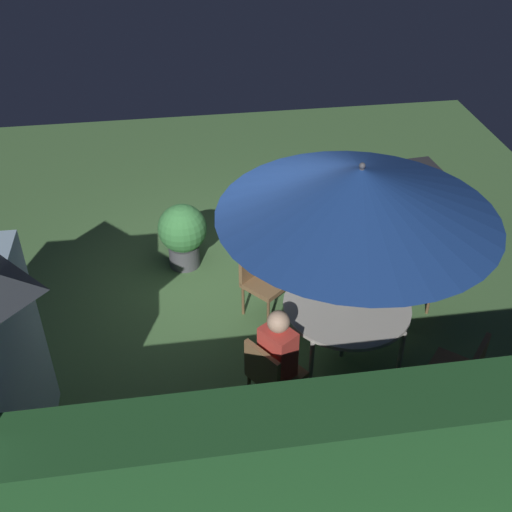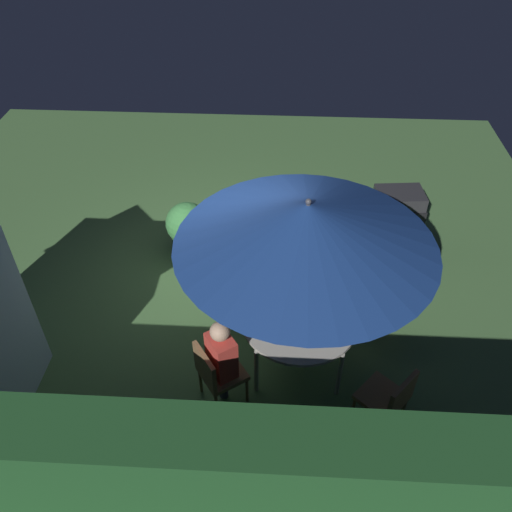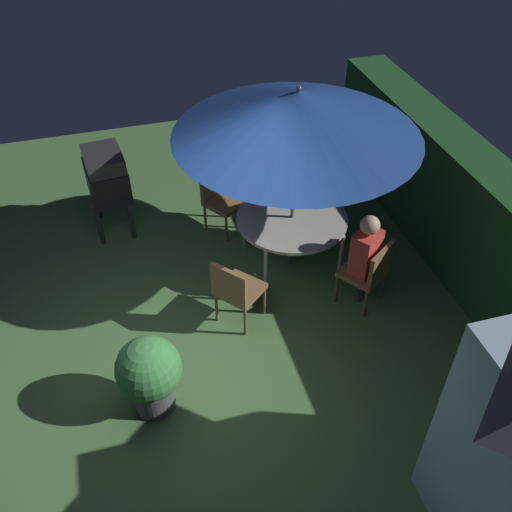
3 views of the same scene
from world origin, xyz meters
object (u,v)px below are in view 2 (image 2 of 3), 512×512
chair_near_shed (216,372)px  person_in_red (221,354)px  bbq_grill (397,212)px  chair_toward_house (239,278)px  patio_table (299,321)px  chair_far_side (389,397)px  chair_toward_hedge (377,296)px  potted_plant_by_shed (187,227)px  patio_umbrella (307,225)px

chair_near_shed → person_in_red: size_ratio=0.71×
bbq_grill → chair_toward_house: bearing=27.9°
person_in_red → bbq_grill: bearing=-130.5°
bbq_grill → chair_toward_house: size_ratio=1.33×
patio_table → chair_far_side: size_ratio=1.52×
chair_toward_hedge → person_in_red: bearing=33.7°
person_in_red → potted_plant_by_shed: bearing=-72.9°
potted_plant_by_shed → chair_toward_hedge: bearing=153.3°
chair_toward_house → chair_far_side: bearing=134.4°
patio_table → potted_plant_by_shed: (1.66, -2.02, -0.20)m
chair_toward_house → person_in_red: person_in_red is taller
chair_far_side → chair_toward_hedge: size_ratio=1.00×
patio_umbrella → chair_toward_hedge: size_ratio=3.06×
patio_umbrella → bbq_grill: size_ratio=2.30×
bbq_grill → chair_toward_hedge: 1.53m
bbq_grill → chair_toward_hedge: (0.41, 1.43, -0.33)m
patio_table → chair_near_shed: size_ratio=1.52×
potted_plant_by_shed → chair_near_shed: bearing=105.4°
patio_table → chair_toward_hedge: size_ratio=1.52×
patio_table → chair_toward_hedge: 1.24m
chair_near_shed → chair_far_side: bearing=173.0°
chair_near_shed → potted_plant_by_shed: potted_plant_by_shed is taller
potted_plant_by_shed → chair_far_side: bearing=132.4°
chair_far_side → person_in_red: bearing=-8.7°
patio_umbrella → chair_far_side: bearing=138.2°
bbq_grill → patio_table: bearing=55.6°
patio_umbrella → chair_far_side: (-0.97, 0.87, -1.62)m
chair_near_shed → potted_plant_by_shed: 2.75m
patio_umbrella → potted_plant_by_shed: patio_umbrella is taller
patio_table → patio_umbrella: 1.43m
chair_near_shed → chair_toward_house: bearing=-95.2°
patio_table → person_in_red: person_in_red is taller
chair_near_shed → person_in_red: bearing=-145.6°
chair_far_side → person_in_red: size_ratio=0.71×
patio_umbrella → chair_toward_hedge: (-1.02, -0.67, -1.62)m
patio_table → potted_plant_by_shed: size_ratio=1.51×
patio_umbrella → chair_toward_house: size_ratio=3.06×
chair_toward_hedge → potted_plant_by_shed: (2.69, -1.35, -0.01)m
patio_table → person_in_red: (0.86, 0.59, 0.07)m
potted_plant_by_shed → bbq_grill: bearing=-178.5°
patio_table → chair_far_side: chair_far_side is taller
bbq_grill → chair_near_shed: (2.36, 2.74, -0.33)m
chair_far_side → chair_toward_house: size_ratio=1.00×
patio_umbrella → chair_toward_house: (0.79, -0.93, -1.62)m
chair_far_side → person_in_red: (1.83, -0.28, 0.26)m
chair_near_shed → chair_far_side: 1.91m
bbq_grill → chair_near_shed: 3.63m
bbq_grill → person_in_red: size_ratio=0.95×
chair_toward_hedge → chair_far_side: bearing=88.0°
person_in_red → chair_toward_house: bearing=-92.7°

